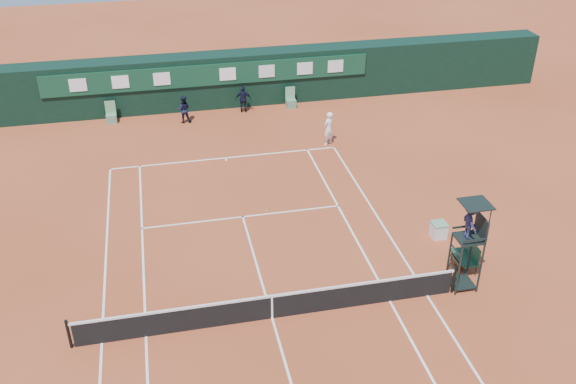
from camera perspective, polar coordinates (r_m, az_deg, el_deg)
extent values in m
plane|color=#AD4B28|center=(21.66, -1.42, -11.14)|extent=(90.00, 90.00, 0.00)
cube|color=white|center=(31.47, -5.57, 3.04)|extent=(11.05, 0.08, 0.01)
cube|color=white|center=(23.05, 12.26, -8.97)|extent=(0.08, 23.85, 0.01)
cube|color=white|center=(21.61, -16.22, -12.75)|extent=(0.08, 23.85, 0.01)
cube|color=white|center=(22.59, 9.03, -9.54)|extent=(0.08, 23.85, 0.01)
cube|color=white|center=(21.49, -12.52, -12.42)|extent=(0.08, 23.85, 0.01)
cube|color=silver|center=(26.73, -4.05, -2.21)|extent=(8.31, 0.08, 0.01)
cube|color=white|center=(21.66, -1.42, -11.13)|extent=(0.08, 12.88, 0.01)
cube|color=white|center=(31.34, -5.53, 2.92)|extent=(0.08, 0.30, 0.01)
cube|color=black|center=(21.37, -1.43, -10.24)|extent=(12.60, 0.04, 0.90)
cube|color=silver|center=(21.06, -1.45, -9.24)|extent=(12.80, 0.06, 0.08)
cube|color=white|center=(21.36, -1.44, -10.22)|extent=(0.06, 0.05, 0.92)
cylinder|color=black|center=(23.07, 14.50, -7.54)|extent=(0.10, 0.10, 1.10)
cylinder|color=black|center=(21.38, -18.91, -11.86)|extent=(0.10, 0.10, 1.10)
cube|color=black|center=(37.14, -7.07, 9.82)|extent=(40.00, 1.50, 3.00)
cube|color=#103B26|center=(36.18, -6.99, 10.28)|extent=(18.00, 0.10, 1.20)
cube|color=white|center=(36.22, -18.18, 9.01)|extent=(0.90, 0.04, 0.70)
cube|color=white|center=(36.04, -14.68, 9.44)|extent=(0.90, 0.04, 0.70)
cube|color=white|center=(36.00, -11.15, 9.83)|extent=(0.90, 0.04, 0.70)
cube|color=white|center=(36.21, -5.39, 10.39)|extent=(0.90, 0.04, 0.70)
cube|color=silver|center=(36.51, -1.91, 10.68)|extent=(0.90, 0.04, 0.70)
cube|color=silver|center=(36.95, 1.51, 10.92)|extent=(0.90, 0.04, 0.70)
cube|color=silver|center=(37.39, 4.24, 11.09)|extent=(0.90, 0.04, 0.70)
cube|color=#568462|center=(36.37, -15.41, 6.33)|extent=(0.55, 0.50, 0.46)
cube|color=#5E9063|center=(36.36, -15.52, 7.29)|extent=(0.55, 0.06, 0.70)
cube|color=#537F5E|center=(37.04, 0.26, 7.88)|extent=(0.55, 0.50, 0.46)
cube|color=#63976F|center=(37.02, 0.19, 8.83)|extent=(0.55, 0.06, 0.70)
cylinder|color=black|center=(22.72, 14.94, -6.85)|extent=(0.07, 0.07, 2.00)
cylinder|color=black|center=(23.28, 14.11, -5.71)|extent=(0.07, 0.07, 2.00)
cylinder|color=black|center=(23.06, 16.74, -6.53)|extent=(0.07, 0.07, 2.00)
cylinder|color=black|center=(23.62, 15.87, -5.42)|extent=(0.07, 0.07, 2.00)
cube|color=black|center=(22.58, 15.77, -3.99)|extent=(0.85, 0.85, 0.08)
cube|color=black|center=(22.54, 16.82, -2.98)|extent=(0.06, 0.85, 0.80)
cube|color=black|center=(22.17, 16.32, -4.13)|extent=(0.85, 0.05, 0.06)
cube|color=black|center=(22.78, 15.38, -2.98)|extent=(0.85, 0.05, 0.06)
cylinder|color=black|center=(22.02, 17.46, -2.56)|extent=(0.04, 0.04, 1.00)
cylinder|color=black|center=(22.60, 16.53, -1.49)|extent=(0.04, 0.04, 1.00)
cube|color=black|center=(21.90, 16.37, -1.02)|extent=(0.95, 0.95, 0.04)
cube|color=black|center=(23.66, 15.14, -7.78)|extent=(0.80, 0.80, 0.05)
cube|color=black|center=(23.35, 14.33, -7.46)|extent=(0.04, 0.80, 0.04)
cube|color=black|center=(23.12, 14.46, -6.67)|extent=(0.04, 0.80, 0.04)
cube|color=black|center=(22.88, 14.58, -5.87)|extent=(0.04, 0.80, 0.04)
cube|color=black|center=(22.66, 14.71, -5.05)|extent=(0.04, 0.80, 0.04)
imported|color=#1B1D37|center=(22.20, 15.89, -2.56)|extent=(0.47, 0.82, 1.28)
cube|color=#183E26|center=(24.41, 15.40, -5.64)|extent=(0.55, 1.20, 0.08)
cube|color=#1B452B|center=(24.32, 16.04, -4.88)|extent=(0.06, 1.20, 0.60)
cylinder|color=black|center=(24.07, 15.41, -6.93)|extent=(0.04, 0.04, 0.41)
cylinder|color=black|center=(24.26, 16.35, -6.77)|extent=(0.04, 0.04, 0.41)
cylinder|color=black|center=(24.85, 14.32, -5.46)|extent=(0.04, 0.04, 0.41)
cylinder|color=black|center=(25.03, 15.23, -5.31)|extent=(0.04, 0.04, 0.41)
cube|color=black|center=(24.69, 14.84, -5.94)|extent=(0.60, 0.89, 0.31)
cube|color=silver|center=(25.96, 13.24, -3.35)|extent=(0.55, 0.55, 0.60)
cube|color=#61946E|center=(25.79, 13.32, -2.76)|extent=(0.57, 0.57, 0.05)
sphere|color=#D5EA36|center=(27.04, -1.92, -1.67)|extent=(0.06, 0.06, 0.06)
imported|color=white|center=(32.41, 3.62, 5.67)|extent=(0.76, 0.70, 1.75)
imported|color=black|center=(35.33, -9.26, 7.27)|extent=(0.79, 0.65, 1.51)
imported|color=black|center=(36.27, -3.99, 8.23)|extent=(0.95, 0.52, 1.53)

